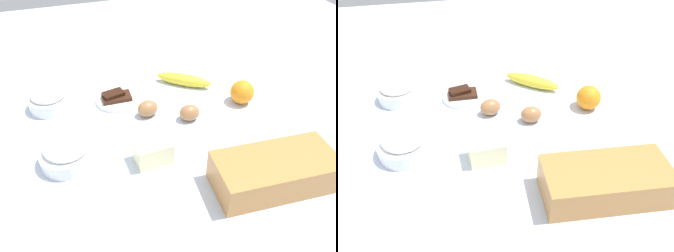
{
  "view_description": "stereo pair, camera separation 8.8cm",
  "coord_description": "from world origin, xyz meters",
  "views": [
    {
      "loc": [
        0.23,
        0.65,
        0.59
      ],
      "look_at": [
        0.0,
        0.0,
        0.04
      ],
      "focal_mm": 35.2,
      "sensor_mm": 36.0,
      "label": 1
    },
    {
      "loc": [
        0.14,
        0.68,
        0.59
      ],
      "look_at": [
        0.0,
        0.0,
        0.04
      ],
      "focal_mm": 35.2,
      "sensor_mm": 36.0,
      "label": 2
    }
  ],
  "objects": [
    {
      "name": "egg_near_butter",
      "position": [
        -0.09,
        -0.06,
        0.02
      ],
      "size": [
        0.06,
        0.05,
        0.05
      ],
      "primitive_type": "ellipsoid",
      "rotation": [
        0.0,
        1.57,
        6.26
      ],
      "color": "#A16C41",
      "rests_on": "ground_plane"
    },
    {
      "name": "egg_beside_bowl",
      "position": [
        0.02,
        -0.12,
        0.02
      ],
      "size": [
        0.07,
        0.06,
        0.05
      ],
      "primitive_type": "ellipsoid",
      "rotation": [
        0.0,
        1.57,
        3.35
      ],
      "color": "#A16C41",
      "rests_on": "ground_plane"
    },
    {
      "name": "flour_bowl",
      "position": [
        0.29,
        -0.25,
        0.03
      ],
      "size": [
        0.13,
        0.13,
        0.07
      ],
      "color": "white",
      "rests_on": "ground_plane"
    },
    {
      "name": "butter_block",
      "position": [
        0.06,
        0.07,
        0.03
      ],
      "size": [
        0.09,
        0.07,
        0.06
      ],
      "primitive_type": "cube",
      "rotation": [
        0.0,
        0.0,
        0.06
      ],
      "color": "#F4EDB2",
      "rests_on": "ground_plane"
    },
    {
      "name": "sugar_bowl",
      "position": [
        0.27,
        0.01,
        0.03
      ],
      "size": [
        0.14,
        0.14,
        0.07
      ],
      "color": "white",
      "rests_on": "ground_plane"
    },
    {
      "name": "loaf_pan",
      "position": [
        -0.18,
        0.24,
        0.04
      ],
      "size": [
        0.29,
        0.15,
        0.08
      ],
      "rotation": [
        0.0,
        0.0,
        -0.07
      ],
      "color": "#B77A3D",
      "rests_on": "ground_plane"
    },
    {
      "name": "ground_plane",
      "position": [
        0.0,
        0.0,
        -0.01
      ],
      "size": [
        2.4,
        2.4,
        0.02
      ],
      "primitive_type": "cube",
      "color": "silver"
    },
    {
      "name": "banana",
      "position": [
        -0.14,
        -0.24,
        0.02
      ],
      "size": [
        0.18,
        0.15,
        0.04
      ],
      "primitive_type": "ellipsoid",
      "rotation": [
        0.0,
        0.0,
        5.62
      ],
      "color": "yellow",
      "rests_on": "ground_plane"
    },
    {
      "name": "orange_fruit",
      "position": [
        -0.27,
        -0.09,
        0.04
      ],
      "size": [
        0.07,
        0.07,
        0.07
      ],
      "primitive_type": "sphere",
      "color": "orange",
      "rests_on": "ground_plane"
    },
    {
      "name": "chocolate_plate",
      "position": [
        0.1,
        -0.22,
        0.01
      ],
      "size": [
        0.13,
        0.13,
        0.03
      ],
      "color": "white",
      "rests_on": "ground_plane"
    }
  ]
}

